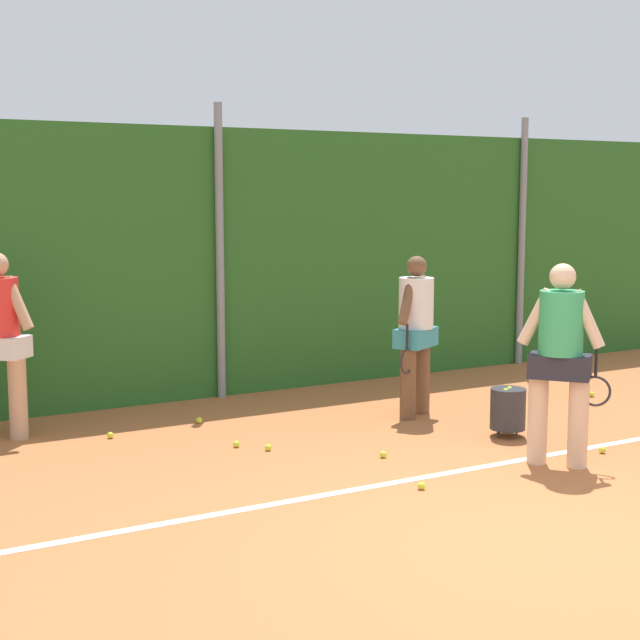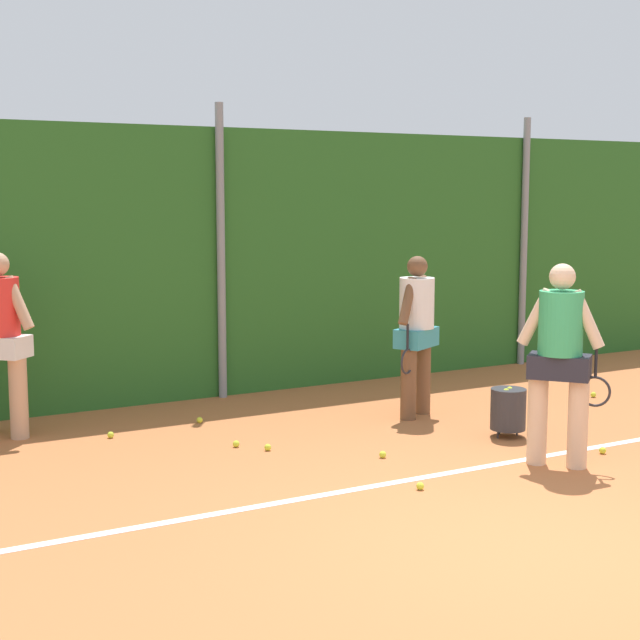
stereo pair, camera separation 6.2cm
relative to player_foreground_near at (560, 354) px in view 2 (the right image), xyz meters
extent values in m
plane|color=#B76638|center=(-1.52, 0.32, -1.04)|extent=(25.12, 25.12, 0.00)
cube|color=#286023|center=(-1.52, 4.37, 0.59)|extent=(16.33, 0.25, 3.25)
cylinder|color=gray|center=(-1.52, 4.19, 0.73)|extent=(0.10, 0.10, 3.53)
cylinder|color=gray|center=(3.19, 4.19, 0.73)|extent=(0.10, 0.10, 3.53)
cube|color=white|center=(-1.52, 0.28, -1.04)|extent=(11.93, 0.10, 0.01)
cylinder|color=beige|center=(-0.12, 0.14, -0.63)|extent=(0.18, 0.18, 0.81)
cylinder|color=beige|center=(0.11, -0.14, -0.63)|extent=(0.18, 0.18, 0.81)
cube|color=#23232D|center=(0.00, 0.00, -0.12)|extent=(0.59, 0.62, 0.22)
cylinder|color=#339E60|center=(0.00, 0.00, 0.28)|extent=(0.40, 0.40, 0.58)
sphere|color=beige|center=(0.00, 0.00, 0.70)|extent=(0.23, 0.23, 0.23)
cylinder|color=beige|center=(-0.15, 0.18, 0.32)|extent=(0.25, 0.28, 0.56)
cylinder|color=beige|center=(0.14, -0.17, 0.32)|extent=(0.25, 0.28, 0.56)
cylinder|color=black|center=(0.24, -0.21, -0.06)|extent=(0.03, 0.03, 0.28)
torus|color=#26262B|center=(0.24, -0.21, -0.33)|extent=(0.20, 0.23, 0.28)
cylinder|color=brown|center=(0.13, 2.31, -0.65)|extent=(0.17, 0.17, 0.79)
cylinder|color=brown|center=(-0.18, 2.15, -0.65)|extent=(0.17, 0.17, 0.79)
cube|color=teal|center=(-0.03, 2.23, -0.15)|extent=(0.61, 0.52, 0.21)
cylinder|color=white|center=(-0.03, 2.23, 0.24)|extent=(0.38, 0.38, 0.56)
sphere|color=brown|center=(-0.03, 2.23, 0.64)|extent=(0.23, 0.23, 0.23)
cylinder|color=brown|center=(0.17, 2.33, 0.28)|extent=(0.30, 0.21, 0.53)
cylinder|color=brown|center=(-0.22, 2.12, 0.28)|extent=(0.30, 0.21, 0.53)
cylinder|color=black|center=(-0.27, 2.04, -0.10)|extent=(0.03, 0.03, 0.28)
torus|color=#26262B|center=(-0.27, 2.04, -0.37)|extent=(0.26, 0.16, 0.28)
cylinder|color=tan|center=(-4.10, 3.38, -0.62)|extent=(0.18, 0.18, 0.83)
cube|color=white|center=(-4.23, 3.52, -0.10)|extent=(0.62, 0.62, 0.22)
cylinder|color=tan|center=(-4.07, 3.35, 0.35)|extent=(0.27, 0.28, 0.57)
cylinder|color=#2D2D33|center=(0.28, 1.02, -0.75)|extent=(0.36, 0.36, 0.42)
cylinder|color=#2D2D33|center=(0.41, 1.02, -1.00)|extent=(0.02, 0.02, 0.08)
cylinder|color=#2D2D33|center=(0.16, 1.02, -1.00)|extent=(0.02, 0.02, 0.08)
cylinder|color=#2D2D33|center=(0.28, 1.15, -1.00)|extent=(0.02, 0.02, 0.08)
sphere|color=#CCDB33|center=(0.32, 1.05, -0.56)|extent=(0.07, 0.07, 0.07)
sphere|color=#CCDB33|center=(0.23, 1.00, -0.56)|extent=(0.07, 0.07, 0.07)
sphere|color=#CCDB33|center=(-3.29, 2.94, -1.01)|extent=(0.07, 0.07, 0.07)
sphere|color=#CCDB33|center=(-1.51, 0.01, -1.01)|extent=(0.07, 0.07, 0.07)
sphere|color=#CCDB33|center=(-2.31, 2.00, -1.01)|extent=(0.07, 0.07, 0.07)
sphere|color=#CCDB33|center=(-1.26, 0.98, -1.01)|extent=(0.07, 0.07, 0.07)
sphere|color=#CCDB33|center=(0.57, 2.99, -1.01)|extent=(0.07, 0.07, 0.07)
sphere|color=#CCDB33|center=(0.66, 0.08, -1.01)|extent=(0.07, 0.07, 0.07)
sphere|color=#CCDB33|center=(-2.10, 1.73, -1.01)|extent=(0.07, 0.07, 0.07)
sphere|color=#CCDB33|center=(2.44, 1.98, -1.01)|extent=(0.07, 0.07, 0.07)
sphere|color=#CCDB33|center=(-2.26, 3.09, -1.01)|extent=(0.07, 0.07, 0.07)
camera|label=1|loc=(-6.03, -6.29, 1.44)|focal=53.21mm
camera|label=2|loc=(-5.97, -6.32, 1.44)|focal=53.21mm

